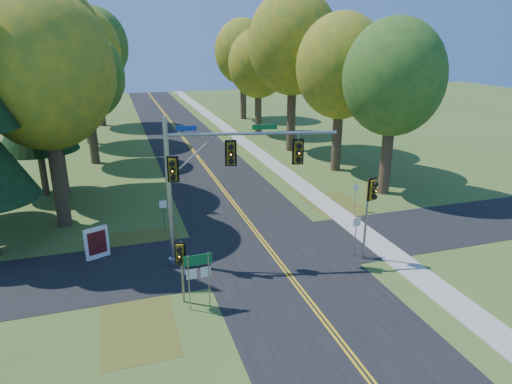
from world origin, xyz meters
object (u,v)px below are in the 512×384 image
object	(u,v)px
traffic_mast	(211,172)
route_sign_cluster	(198,270)
east_signal_pole	(371,199)
info_kiosk	(97,243)

from	to	relation	value
traffic_mast	route_sign_cluster	xyz separation A→B (m)	(-1.50, -3.94, -3.13)
traffic_mast	east_signal_pole	bearing A→B (deg)	-2.61
traffic_mast	route_sign_cluster	size ratio (longest dim) A/B	3.17
info_kiosk	traffic_mast	bearing A→B (deg)	-44.48
traffic_mast	route_sign_cluster	distance (m)	5.25
traffic_mast	east_signal_pole	distance (m)	8.24
info_kiosk	east_signal_pole	bearing A→B (deg)	-40.45
route_sign_cluster	info_kiosk	bearing A→B (deg)	122.59
route_sign_cluster	east_signal_pole	bearing A→B (deg)	9.21
traffic_mast	east_signal_pole	xyz separation A→B (m)	(7.82, -2.13, -1.51)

